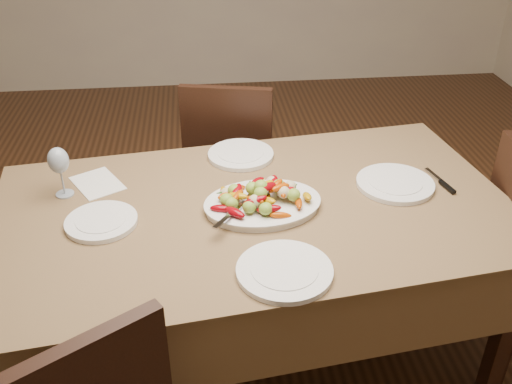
{
  "coord_description": "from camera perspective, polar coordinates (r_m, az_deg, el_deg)",
  "views": [
    {
      "loc": [
        -0.31,
        -1.95,
        1.87
      ],
      "look_at": [
        -0.12,
        -0.25,
        0.82
      ],
      "focal_mm": 40.0,
      "sensor_mm": 36.0,
      "label": 1
    }
  ],
  "objects": [
    {
      "name": "chair_far",
      "position": [
        2.93,
        -2.25,
        3.07
      ],
      "size": [
        0.5,
        0.5,
        0.95
      ],
      "primitive_type": null,
      "rotation": [
        0.0,
        0.0,
        2.92
      ],
      "color": "black",
      "rests_on": "ground"
    },
    {
      "name": "serving_spoon",
      "position": [
        1.96,
        -0.91,
        -1.25
      ],
      "size": [
        0.27,
        0.2,
        0.03
      ],
      "primitive_type": null,
      "rotation": [
        0.0,
        0.0,
        -0.56
      ],
      "color": "#9EA0A8",
      "rests_on": "serving_platter"
    },
    {
      "name": "dining_table",
      "position": [
        2.27,
        0.0,
        -9.55
      ],
      "size": [
        1.95,
        1.26,
        0.76
      ],
      "primitive_type": "cube",
      "rotation": [
        0.0,
        0.0,
        0.12
      ],
      "color": "brown",
      "rests_on": "ground"
    },
    {
      "name": "table_knife",
      "position": [
        2.29,
        18.01,
        0.97
      ],
      "size": [
        0.06,
        0.2,
        0.01
      ],
      "primitive_type": null,
      "rotation": [
        0.0,
        0.0,
        0.22
      ],
      "color": "#9EA0A8",
      "rests_on": "dining_table"
    },
    {
      "name": "floor",
      "position": [
        2.72,
        2.07,
        -11.89
      ],
      "size": [
        6.0,
        6.0,
        0.0
      ],
      "primitive_type": "plane",
      "color": "#3D2312",
      "rests_on": "ground"
    },
    {
      "name": "menu_card",
      "position": [
        2.26,
        -15.57,
        0.85
      ],
      "size": [
        0.23,
        0.26,
        0.0
      ],
      "primitive_type": "cube",
      "rotation": [
        0.0,
        0.0,
        0.52
      ],
      "color": "silver",
      "rests_on": "dining_table"
    },
    {
      "name": "plate_far",
      "position": [
        2.36,
        -1.54,
        3.74
      ],
      "size": [
        0.27,
        0.27,
        0.02
      ],
      "primitive_type": "cylinder",
      "color": "white",
      "rests_on": "dining_table"
    },
    {
      "name": "roasted_vegetables",
      "position": [
        1.99,
        0.67,
        0.03
      ],
      "size": [
        0.36,
        0.27,
        0.09
      ],
      "primitive_type": null,
      "rotation": [
        0.0,
        0.0,
        0.12
      ],
      "color": "#790209",
      "rests_on": "serving_platter"
    },
    {
      "name": "wine_glass",
      "position": [
        2.17,
        -18.99,
        2.04
      ],
      "size": [
        0.08,
        0.08,
        0.2
      ],
      "primitive_type": null,
      "color": "#8C99A5",
      "rests_on": "dining_table"
    },
    {
      "name": "serving_platter",
      "position": [
        2.02,
        0.66,
        -1.34
      ],
      "size": [
        0.44,
        0.35,
        0.02
      ],
      "primitive_type": "ellipsoid",
      "rotation": [
        0.0,
        0.0,
        0.12
      ],
      "color": "white",
      "rests_on": "dining_table"
    },
    {
      "name": "plate_near",
      "position": [
        1.74,
        2.87,
        -7.91
      ],
      "size": [
        0.29,
        0.29,
        0.02
      ],
      "primitive_type": "cylinder",
      "color": "white",
      "rests_on": "dining_table"
    },
    {
      "name": "plate_right",
      "position": [
        2.22,
        13.73,
        0.81
      ],
      "size": [
        0.29,
        0.29,
        0.02
      ],
      "primitive_type": "cylinder",
      "color": "white",
      "rests_on": "dining_table"
    },
    {
      "name": "plate_left",
      "position": [
        2.01,
        -15.2,
        -2.9
      ],
      "size": [
        0.24,
        0.24,
        0.02
      ],
      "primitive_type": "cylinder",
      "color": "white",
      "rests_on": "dining_table"
    }
  ]
}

